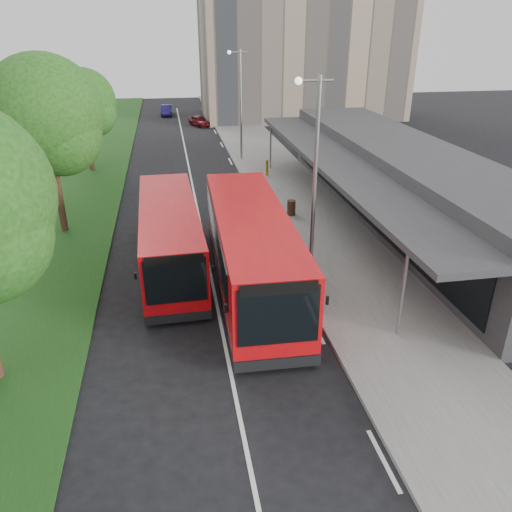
{
  "coord_description": "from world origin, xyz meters",
  "views": [
    {
      "loc": [
        -1.38,
        -16.37,
        9.82
      ],
      "look_at": [
        1.7,
        1.18,
        1.5
      ],
      "focal_mm": 35.0,
      "sensor_mm": 36.0,
      "label": 1
    }
  ],
  "objects_px": {
    "lamp_post_near": "(313,168)",
    "bus_main": "(251,251)",
    "bollard": "(267,168)",
    "tree_mid": "(46,121)",
    "tree_far": "(84,106)",
    "litter_bin": "(291,208)",
    "car_far": "(166,110)",
    "lamp_post_far": "(240,99)",
    "car_near": "(199,121)",
    "bus_second": "(170,236)"
  },
  "relations": [
    {
      "from": "lamp_post_near",
      "to": "lamp_post_far",
      "type": "relative_size",
      "value": 1.0
    },
    {
      "from": "lamp_post_far",
      "to": "bus_second",
      "type": "xyz_separation_m",
      "value": [
        -5.73,
        -18.1,
        -3.26
      ]
    },
    {
      "from": "lamp_post_near",
      "to": "litter_bin",
      "type": "distance_m",
      "value": 8.23
    },
    {
      "from": "tree_mid",
      "to": "bollard",
      "type": "bearing_deg",
      "value": 33.38
    },
    {
      "from": "lamp_post_far",
      "to": "car_near",
      "type": "height_order",
      "value": "lamp_post_far"
    },
    {
      "from": "tree_mid",
      "to": "lamp_post_near",
      "type": "bearing_deg",
      "value": -32.36
    },
    {
      "from": "car_far",
      "to": "bus_main",
      "type": "bearing_deg",
      "value": -84.16
    },
    {
      "from": "tree_mid",
      "to": "litter_bin",
      "type": "distance_m",
      "value": 13.1
    },
    {
      "from": "tree_far",
      "to": "bus_second",
      "type": "relative_size",
      "value": 0.71
    },
    {
      "from": "lamp_post_far",
      "to": "litter_bin",
      "type": "xyz_separation_m",
      "value": [
        0.95,
        -12.96,
        -4.15
      ]
    },
    {
      "from": "lamp_post_near",
      "to": "bus_main",
      "type": "distance_m",
      "value": 4.04
    },
    {
      "from": "tree_far",
      "to": "car_far",
      "type": "distance_m",
      "value": 24.73
    },
    {
      "from": "litter_bin",
      "to": "car_near",
      "type": "xyz_separation_m",
      "value": [
        -3.06,
        28.25,
        -0.03
      ]
    },
    {
      "from": "lamp_post_near",
      "to": "bus_second",
      "type": "relative_size",
      "value": 0.79
    },
    {
      "from": "tree_far",
      "to": "tree_mid",
      "type": "bearing_deg",
      "value": -90.0
    },
    {
      "from": "tree_far",
      "to": "bus_main",
      "type": "xyz_separation_m",
      "value": [
        8.55,
        -19.68,
        -2.98
      ]
    },
    {
      "from": "tree_mid",
      "to": "tree_far",
      "type": "xyz_separation_m",
      "value": [
        0.0,
        12.0,
        -1.01
      ]
    },
    {
      "from": "tree_far",
      "to": "bus_second",
      "type": "height_order",
      "value": "tree_far"
    },
    {
      "from": "bus_main",
      "to": "bollard",
      "type": "height_order",
      "value": "bus_main"
    },
    {
      "from": "lamp_post_near",
      "to": "bus_main",
      "type": "bearing_deg",
      "value": -166.39
    },
    {
      "from": "bus_main",
      "to": "car_far",
      "type": "relative_size",
      "value": 3.27
    },
    {
      "from": "lamp_post_far",
      "to": "bollard",
      "type": "distance_m",
      "value": 6.41
    },
    {
      "from": "bus_main",
      "to": "lamp_post_near",
      "type": "bearing_deg",
      "value": 15.0
    },
    {
      "from": "tree_far",
      "to": "lamp_post_near",
      "type": "distance_m",
      "value": 22.06
    },
    {
      "from": "bus_second",
      "to": "car_near",
      "type": "distance_m",
      "value": 33.6
    },
    {
      "from": "car_near",
      "to": "lamp_post_near",
      "type": "bearing_deg",
      "value": -110.02
    },
    {
      "from": "car_far",
      "to": "bus_second",
      "type": "bearing_deg",
      "value": -88.34
    },
    {
      "from": "bus_second",
      "to": "tree_far",
      "type": "bearing_deg",
      "value": 106.0
    },
    {
      "from": "tree_mid",
      "to": "car_near",
      "type": "distance_m",
      "value": 30.08
    },
    {
      "from": "lamp_post_near",
      "to": "bollard",
      "type": "relative_size",
      "value": 7.47
    },
    {
      "from": "bus_second",
      "to": "lamp_post_far",
      "type": "bearing_deg",
      "value": 70.97
    },
    {
      "from": "tree_mid",
      "to": "lamp_post_far",
      "type": "distance_m",
      "value": 17.1
    },
    {
      "from": "bus_main",
      "to": "tree_far",
      "type": "bearing_deg",
      "value": 114.89
    },
    {
      "from": "tree_far",
      "to": "car_far",
      "type": "height_order",
      "value": "tree_far"
    },
    {
      "from": "tree_mid",
      "to": "tree_far",
      "type": "relative_size",
      "value": 1.22
    },
    {
      "from": "tree_far",
      "to": "lamp_post_near",
      "type": "xyz_separation_m",
      "value": [
        11.13,
        -19.05,
        0.08
      ]
    },
    {
      "from": "tree_mid",
      "to": "lamp_post_near",
      "type": "xyz_separation_m",
      "value": [
        11.13,
        -7.05,
        -0.93
      ]
    },
    {
      "from": "bus_main",
      "to": "tree_mid",
      "type": "bearing_deg",
      "value": 139.49
    },
    {
      "from": "lamp_post_far",
      "to": "bus_main",
      "type": "relative_size",
      "value": 0.7
    },
    {
      "from": "lamp_post_near",
      "to": "litter_bin",
      "type": "bearing_deg",
      "value": 82.3
    },
    {
      "from": "lamp_post_near",
      "to": "car_near",
      "type": "height_order",
      "value": "lamp_post_near"
    },
    {
      "from": "litter_bin",
      "to": "car_near",
      "type": "bearing_deg",
      "value": 96.19
    },
    {
      "from": "tree_mid",
      "to": "tree_far",
      "type": "bearing_deg",
      "value": 90.0
    },
    {
      "from": "tree_mid",
      "to": "car_near",
      "type": "relative_size",
      "value": 2.76
    },
    {
      "from": "tree_mid",
      "to": "car_far",
      "type": "relative_size",
      "value": 2.49
    },
    {
      "from": "car_far",
      "to": "bollard",
      "type": "bearing_deg",
      "value": -74.49
    },
    {
      "from": "bollard",
      "to": "car_far",
      "type": "relative_size",
      "value": 0.3
    },
    {
      "from": "car_near",
      "to": "car_far",
      "type": "distance_m",
      "value": 8.19
    },
    {
      "from": "bollard",
      "to": "litter_bin",
      "type": "bearing_deg",
      "value": -91.49
    },
    {
      "from": "bus_main",
      "to": "car_near",
      "type": "bearing_deg",
      "value": 90.65
    }
  ]
}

